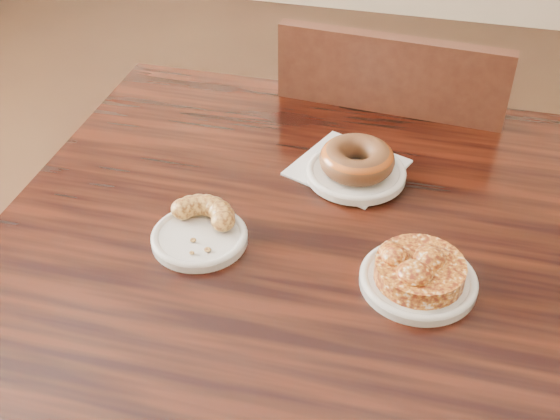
% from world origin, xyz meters
% --- Properties ---
extents(floor, '(5.00, 5.00, 0.00)m').
position_xyz_m(floor, '(0.00, 0.00, 0.00)').
color(floor, black).
rests_on(floor, ground).
extents(cafe_table, '(0.95, 0.95, 0.75)m').
position_xyz_m(cafe_table, '(0.17, -0.19, 0.38)').
color(cafe_table, black).
rests_on(cafe_table, floor).
extents(chair_far, '(0.51, 0.51, 0.90)m').
position_xyz_m(chair_far, '(0.25, 0.42, 0.45)').
color(chair_far, black).
rests_on(chair_far, floor).
extents(napkin, '(0.21, 0.21, 0.00)m').
position_xyz_m(napkin, '(0.20, 0.01, 0.75)').
color(napkin, silver).
rests_on(napkin, cafe_table).
extents(plate_donut, '(0.17, 0.17, 0.01)m').
position_xyz_m(plate_donut, '(0.22, -0.01, 0.76)').
color(plate_donut, white).
rests_on(plate_donut, napkin).
extents(plate_cruller, '(0.14, 0.14, 0.01)m').
position_xyz_m(plate_cruller, '(0.02, -0.23, 0.76)').
color(plate_cruller, silver).
rests_on(plate_cruller, cafe_table).
extents(plate_fritter, '(0.16, 0.16, 0.01)m').
position_xyz_m(plate_fritter, '(0.34, -0.24, 0.76)').
color(plate_fritter, silver).
rests_on(plate_fritter, cafe_table).
extents(glazed_donut, '(0.12, 0.12, 0.04)m').
position_xyz_m(glazed_donut, '(0.22, -0.01, 0.79)').
color(glazed_donut, '#914515').
rests_on(glazed_donut, plate_donut).
extents(apple_fritter, '(0.17, 0.17, 0.04)m').
position_xyz_m(apple_fritter, '(0.34, -0.24, 0.78)').
color(apple_fritter, '#481307').
rests_on(apple_fritter, plate_fritter).
extents(cruller_fragment, '(0.12, 0.12, 0.03)m').
position_xyz_m(cruller_fragment, '(0.02, -0.23, 0.78)').
color(cruller_fragment, '#5A2F12').
rests_on(cruller_fragment, plate_cruller).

